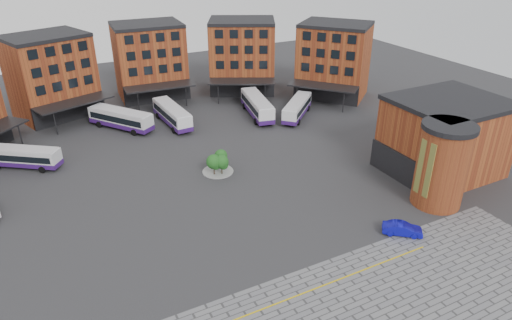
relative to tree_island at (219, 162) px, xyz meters
name	(u,v)px	position (x,y,z in m)	size (l,w,h in m)	color
ground	(242,218)	(-2.02, -11.59, -1.79)	(160.00, 160.00, 0.00)	#28282B
yellow_line	(324,285)	(-0.02, -25.59, -1.76)	(26.00, 0.15, 0.02)	gold
main_building	(121,80)	(-6.80, 26.66, 5.43)	(94.14, 42.48, 14.60)	#974621
east_building	(444,141)	(26.68, -14.65, 3.50)	(17.40, 15.40, 10.60)	#974621
tree_island	(219,162)	(0.00, 0.00, 0.00)	(4.40, 4.40, 3.09)	gray
bus_b	(23,157)	(-24.21, 14.49, -0.14)	(10.26, 8.33, 3.05)	silver
bus_c	(121,119)	(-8.54, 22.43, 0.05)	(9.28, 11.46, 3.41)	silver
bus_d	(172,114)	(-0.13, 20.37, 0.04)	(3.55, 12.15, 3.38)	white
bus_e	(257,106)	(14.95, 17.19, 0.14)	(5.35, 12.96, 3.56)	white
bus_f	(297,108)	(21.13, 13.30, -0.05)	(10.08, 9.77, 3.22)	white
blue_car	(402,229)	(12.55, -22.75, -1.07)	(1.52, 4.37, 1.44)	#0D0DAE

